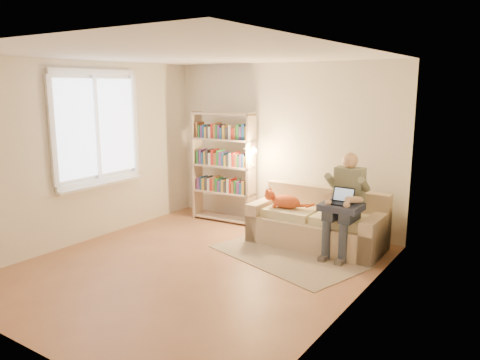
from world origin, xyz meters
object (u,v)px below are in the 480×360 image
Objects in this scene: person at (345,199)px; bookshelf at (223,162)px; laptop at (341,199)px; sofa at (317,225)px; cat at (286,201)px.

bookshelf reaches higher than person.
person is at bearing 81.53° from laptop.
person reaches higher than sofa.
sofa is 1.36× the size of person.
laptop is at bearing -98.47° from person.
sofa is 0.71m from laptop.
bookshelf reaches higher than cat.
laptop is 2.34m from bookshelf.
person is 0.92m from cat.
person reaches higher than laptop.
cat is 2.32× the size of laptop.
cat is at bearing -165.25° from sofa.
sofa is at bearing 14.75° from cat.
person is at bearing -1.67° from cat.
sofa is 0.68m from person.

